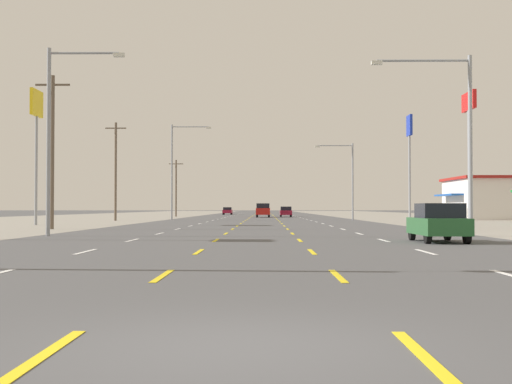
% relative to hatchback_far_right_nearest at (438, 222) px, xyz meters
% --- Properties ---
extents(ground_plane, '(572.00, 572.00, 0.00)m').
position_rel_hatchback_far_right_nearest_xyz_m(ground_plane, '(-7.20, 45.28, -0.78)').
color(ground_plane, '#4C4C4F').
extents(lot_apron_left, '(28.00, 440.00, 0.01)m').
position_rel_hatchback_far_right_nearest_xyz_m(lot_apron_left, '(-31.95, 45.28, -0.78)').
color(lot_apron_left, gray).
rests_on(lot_apron_left, ground).
extents(lot_apron_right, '(28.00, 440.00, 0.01)m').
position_rel_hatchback_far_right_nearest_xyz_m(lot_apron_right, '(17.55, 45.28, -0.78)').
color(lot_apron_right, gray).
rests_on(lot_apron_right, ground).
extents(lane_markings, '(10.64, 227.60, 0.01)m').
position_rel_hatchback_far_right_nearest_xyz_m(lane_markings, '(-7.20, 83.78, -0.78)').
color(lane_markings, white).
rests_on(lane_markings, ground).
extents(signal_span_wire, '(26.18, 0.53, 9.22)m').
position_rel_hatchback_far_right_nearest_xyz_m(signal_span_wire, '(-7.36, -11.84, 4.73)').
color(signal_span_wire, brown).
rests_on(signal_span_wire, ground).
extents(hatchback_far_right_nearest, '(1.72, 3.90, 1.54)m').
position_rel_hatchback_far_right_nearest_xyz_m(hatchback_far_right_nearest, '(0.00, 0.00, 0.00)').
color(hatchback_far_right_nearest, '#235B2D').
rests_on(hatchback_far_right_nearest, ground).
extents(suv_center_turn_near, '(1.98, 4.90, 1.98)m').
position_rel_hatchback_far_right_nearest_xyz_m(suv_center_turn_near, '(-7.15, 70.74, 0.24)').
color(suv_center_turn_near, red).
rests_on(suv_center_turn_near, ground).
extents(hatchback_inner_right_mid, '(1.72, 3.90, 1.54)m').
position_rel_hatchback_far_right_nearest_xyz_m(hatchback_inner_right_mid, '(-3.76, 75.08, 0.00)').
color(hatchback_inner_right_mid, maroon).
rests_on(hatchback_inner_right_mid, ground).
extents(sedan_far_left_midfar, '(1.80, 4.50, 1.46)m').
position_rel_hatchback_far_right_nearest_xyz_m(sedan_far_left_midfar, '(-14.16, 107.05, -0.03)').
color(sedan_far_left_midfar, maroon).
rests_on(sedan_far_left_midfar, ground).
extents(storefront_right_row_2, '(11.43, 11.87, 4.95)m').
position_rel_hatchback_far_right_nearest_xyz_m(storefront_right_row_2, '(20.36, 54.27, 1.71)').
color(storefront_right_row_2, silver).
rests_on(storefront_right_row_2, ground).
extents(pole_sign_left_row_1, '(0.24, 2.55, 10.66)m').
position_rel_hatchback_far_right_nearest_xyz_m(pole_sign_left_row_1, '(-24.91, 26.47, 7.53)').
color(pole_sign_left_row_1, gray).
rests_on(pole_sign_left_row_1, ground).
extents(pole_sign_right_row_1, '(0.24, 2.69, 9.23)m').
position_rel_hatchback_far_right_nearest_xyz_m(pole_sign_right_row_1, '(6.99, 19.40, 6.32)').
color(pole_sign_right_row_1, gray).
rests_on(pole_sign_right_row_1, ground).
extents(pole_sign_right_row_2, '(0.24, 1.81, 10.41)m').
position_rel_hatchback_far_right_nearest_xyz_m(pole_sign_right_row_2, '(7.23, 39.84, 6.97)').
color(pole_sign_right_row_2, gray).
rests_on(pole_sign_right_row_2, ground).
extents(streetlight_left_row_0, '(3.76, 0.26, 9.10)m').
position_rel_hatchback_far_right_nearest_xyz_m(streetlight_left_row_0, '(-16.97, 5.56, 4.48)').
color(streetlight_left_row_0, gray).
rests_on(streetlight_left_row_0, ground).
extents(streetlight_right_row_0, '(4.83, 0.26, 8.69)m').
position_rel_hatchback_far_right_nearest_xyz_m(streetlight_right_row_0, '(2.37, 5.56, 4.39)').
color(streetlight_right_row_0, gray).
rests_on(streetlight_right_row_0, ground).
extents(streetlight_left_row_1, '(4.52, 0.26, 10.72)m').
position_rel_hatchback_far_right_nearest_xyz_m(streetlight_left_row_1, '(-16.91, 49.74, 5.41)').
color(streetlight_left_row_1, gray).
rests_on(streetlight_left_row_1, ground).
extents(streetlight_right_row_1, '(4.31, 0.26, 8.59)m').
position_rel_hatchback_far_right_nearest_xyz_m(streetlight_right_row_1, '(2.46, 49.74, 4.28)').
color(streetlight_right_row_1, gray).
rests_on(streetlight_right_row_1, ground).
extents(utility_pole_left_row_0, '(2.20, 0.26, 9.83)m').
position_rel_hatchback_far_right_nearest_xyz_m(utility_pole_left_row_0, '(-20.49, 16.26, 4.33)').
color(utility_pole_left_row_0, brown).
rests_on(utility_pole_left_row_0, ground).
extents(utility_pole_left_row_1, '(2.20, 0.26, 10.37)m').
position_rel_hatchback_far_right_nearest_xyz_m(utility_pole_left_row_1, '(-22.65, 44.95, 4.60)').
color(utility_pole_left_row_1, brown).
rests_on(utility_pole_left_row_1, ground).
extents(utility_pole_left_row_2, '(2.20, 0.26, 8.71)m').
position_rel_hatchback_far_right_nearest_xyz_m(utility_pole_left_row_2, '(-20.56, 78.29, 3.77)').
color(utility_pole_left_row_2, brown).
rests_on(utility_pole_left_row_2, ground).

